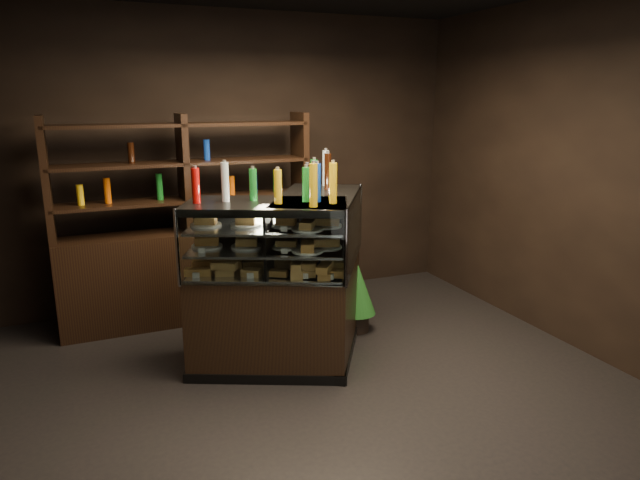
# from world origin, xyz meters

# --- Properties ---
(ground) EXTENTS (5.00, 5.00, 0.00)m
(ground) POSITION_xyz_m (0.00, 0.00, 0.00)
(ground) COLOR black
(ground) RESTS_ON ground
(room_shell) EXTENTS (5.02, 5.02, 3.01)m
(room_shell) POSITION_xyz_m (0.00, 0.00, 1.94)
(room_shell) COLOR black
(room_shell) RESTS_ON ground
(display_case) EXTENTS (1.79, 1.41, 1.38)m
(display_case) POSITION_xyz_m (0.13, 0.83, 0.46)
(display_case) COLOR black
(display_case) RESTS_ON ground
(food_display) EXTENTS (1.45, 1.09, 0.43)m
(food_display) POSITION_xyz_m (0.13, 0.82, 1.04)
(food_display) COLOR #DDA24F
(food_display) RESTS_ON display_case
(bottles_top) EXTENTS (1.28, 0.95, 0.30)m
(bottles_top) POSITION_xyz_m (0.13, 0.83, 1.51)
(bottles_top) COLOR #B20C0A
(bottles_top) RESTS_ON display_case
(potted_conifer) EXTENTS (0.36, 0.36, 0.76)m
(potted_conifer) POSITION_xyz_m (0.86, 1.15, 0.44)
(potted_conifer) COLOR black
(potted_conifer) RESTS_ON ground
(back_shelving) EXTENTS (2.41, 0.48, 2.00)m
(back_shelving) POSITION_xyz_m (-0.52, 2.05, 0.61)
(back_shelving) COLOR black
(back_shelving) RESTS_ON ground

